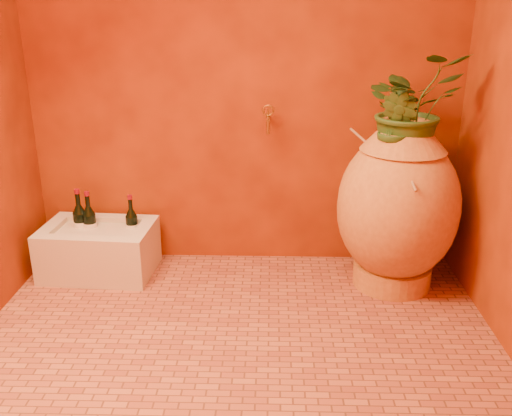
{
  "coord_description": "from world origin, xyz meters",
  "views": [
    {
      "loc": [
        0.16,
        -2.29,
        1.52
      ],
      "look_at": [
        0.09,
        0.35,
        0.56
      ],
      "focal_mm": 40.0,
      "sensor_mm": 36.0,
      "label": 1
    }
  ],
  "objects_px": {
    "wine_bottle_a": "(90,225)",
    "wall_tap": "(268,118)",
    "stone_basin": "(99,250)",
    "amphora": "(398,206)",
    "wine_bottle_c": "(132,226)",
    "wine_bottle_b": "(81,224)"
  },
  "relations": [
    {
      "from": "amphora",
      "to": "stone_basin",
      "type": "height_order",
      "value": "amphora"
    },
    {
      "from": "stone_basin",
      "to": "wall_tap",
      "type": "bearing_deg",
      "value": 9.86
    },
    {
      "from": "wine_bottle_a",
      "to": "wall_tap",
      "type": "bearing_deg",
      "value": 6.09
    },
    {
      "from": "stone_basin",
      "to": "amphora",
      "type": "bearing_deg",
      "value": -3.37
    },
    {
      "from": "amphora",
      "to": "wine_bottle_c",
      "type": "distance_m",
      "value": 1.54
    },
    {
      "from": "wine_bottle_a",
      "to": "wine_bottle_b",
      "type": "bearing_deg",
      "value": 170.84
    },
    {
      "from": "wine_bottle_b",
      "to": "amphora",
      "type": "bearing_deg",
      "value": -5.33
    },
    {
      "from": "amphora",
      "to": "wall_tap",
      "type": "relative_size",
      "value": 6.14
    },
    {
      "from": "amphora",
      "to": "wine_bottle_c",
      "type": "height_order",
      "value": "amphora"
    },
    {
      "from": "wine_bottle_c",
      "to": "amphora",
      "type": "bearing_deg",
      "value": -6.43
    },
    {
      "from": "wall_tap",
      "to": "wine_bottle_b",
      "type": "bearing_deg",
      "value": -174.72
    },
    {
      "from": "wall_tap",
      "to": "wine_bottle_a",
      "type": "bearing_deg",
      "value": -173.91
    },
    {
      "from": "wine_bottle_c",
      "to": "wall_tap",
      "type": "distance_m",
      "value": 1.02
    },
    {
      "from": "wine_bottle_a",
      "to": "wall_tap",
      "type": "height_order",
      "value": "wall_tap"
    },
    {
      "from": "amphora",
      "to": "wine_bottle_a",
      "type": "xyz_separation_m",
      "value": [
        -1.76,
        0.16,
        -0.19
      ]
    },
    {
      "from": "amphora",
      "to": "wall_tap",
      "type": "bearing_deg",
      "value": 159.11
    },
    {
      "from": "stone_basin",
      "to": "wine_bottle_a",
      "type": "relative_size",
      "value": 2.04
    },
    {
      "from": "amphora",
      "to": "wine_bottle_b",
      "type": "relative_size",
      "value": 2.84
    },
    {
      "from": "wine_bottle_a",
      "to": "wine_bottle_c",
      "type": "distance_m",
      "value": 0.25
    },
    {
      "from": "wine_bottle_c",
      "to": "wine_bottle_b",
      "type": "bearing_deg",
      "value": -179.83
    },
    {
      "from": "wine_bottle_b",
      "to": "wall_tap",
      "type": "xyz_separation_m",
      "value": [
        1.11,
        0.1,
        0.62
      ]
    },
    {
      "from": "stone_basin",
      "to": "wine_bottle_c",
      "type": "height_order",
      "value": "wine_bottle_c"
    }
  ]
}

